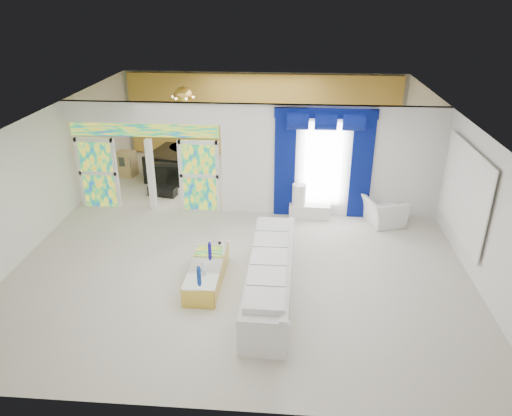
# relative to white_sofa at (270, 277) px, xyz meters

# --- Properties ---
(floor) EXTENTS (12.00, 12.00, 0.00)m
(floor) POSITION_rel_white_sofa_xyz_m (-0.73, 2.92, -0.37)
(floor) COLOR #B7AF9E
(floor) RESTS_ON ground
(dividing_wall) EXTENTS (5.70, 0.18, 3.00)m
(dividing_wall) POSITION_rel_white_sofa_xyz_m (1.42, 3.92, 1.13)
(dividing_wall) COLOR white
(dividing_wall) RESTS_ON ground
(dividing_header) EXTENTS (4.30, 0.18, 0.55)m
(dividing_header) POSITION_rel_white_sofa_xyz_m (-3.58, 3.92, 2.35)
(dividing_header) COLOR white
(dividing_header) RESTS_ON dividing_wall
(stained_panel_left) EXTENTS (0.95, 0.04, 2.00)m
(stained_panel_left) POSITION_rel_white_sofa_xyz_m (-5.00, 3.92, 0.63)
(stained_panel_left) COLOR #994C3F
(stained_panel_left) RESTS_ON ground
(stained_panel_right) EXTENTS (0.95, 0.04, 2.00)m
(stained_panel_right) POSITION_rel_white_sofa_xyz_m (-2.15, 3.92, 0.63)
(stained_panel_right) COLOR #994C3F
(stained_panel_right) RESTS_ON ground
(stained_transom) EXTENTS (4.00, 0.05, 0.35)m
(stained_transom) POSITION_rel_white_sofa_xyz_m (-3.58, 3.92, 1.88)
(stained_transom) COLOR #994C3F
(stained_transom) RESTS_ON dividing_header
(window_pane) EXTENTS (1.00, 0.02, 2.30)m
(window_pane) POSITION_rel_white_sofa_xyz_m (1.17, 3.82, 1.08)
(window_pane) COLOR white
(window_pane) RESTS_ON dividing_wall
(blue_drape_left) EXTENTS (0.55, 0.10, 2.80)m
(blue_drape_left) POSITION_rel_white_sofa_xyz_m (0.17, 3.79, 1.03)
(blue_drape_left) COLOR #031545
(blue_drape_left) RESTS_ON ground
(blue_drape_right) EXTENTS (0.55, 0.10, 2.80)m
(blue_drape_right) POSITION_rel_white_sofa_xyz_m (2.17, 3.79, 1.03)
(blue_drape_right) COLOR #031545
(blue_drape_right) RESTS_ON ground
(blue_pelmet) EXTENTS (2.60, 0.12, 0.25)m
(blue_pelmet) POSITION_rel_white_sofa_xyz_m (1.17, 3.79, 2.45)
(blue_pelmet) COLOR #031545
(blue_pelmet) RESTS_ON dividing_wall
(wall_mirror) EXTENTS (0.04, 2.70, 1.90)m
(wall_mirror) POSITION_rel_white_sofa_xyz_m (4.21, 1.92, 1.18)
(wall_mirror) COLOR white
(wall_mirror) RESTS_ON ground
(gold_curtains) EXTENTS (9.70, 0.12, 2.90)m
(gold_curtains) POSITION_rel_white_sofa_xyz_m (-0.73, 8.82, 1.13)
(gold_curtains) COLOR gold
(gold_curtains) RESTS_ON ground
(white_sofa) EXTENTS (0.92, 3.92, 0.74)m
(white_sofa) POSITION_rel_white_sofa_xyz_m (0.00, 0.00, 0.00)
(white_sofa) COLOR silver
(white_sofa) RESTS_ON ground
(coffee_table) EXTENTS (0.69, 1.96, 0.43)m
(coffee_table) POSITION_rel_white_sofa_xyz_m (-1.35, 0.30, -0.16)
(coffee_table) COLOR gold
(coffee_table) RESTS_ON ground
(console_table) EXTENTS (1.10, 0.37, 0.37)m
(console_table) POSITION_rel_white_sofa_xyz_m (0.88, 3.64, -0.19)
(console_table) COLOR silver
(console_table) RESTS_ON ground
(table_lamp) EXTENTS (0.36, 0.36, 0.58)m
(table_lamp) POSITION_rel_white_sofa_xyz_m (0.58, 3.64, 0.28)
(table_lamp) COLOR silver
(table_lamp) RESTS_ON console_table
(armchair) EXTENTS (1.21, 1.30, 0.70)m
(armchair) POSITION_rel_white_sofa_xyz_m (2.79, 3.48, -0.02)
(armchair) COLOR silver
(armchair) RESTS_ON ground
(grand_piano) EXTENTS (1.67, 1.99, 0.89)m
(grand_piano) POSITION_rel_white_sofa_xyz_m (-3.47, 6.39, 0.07)
(grand_piano) COLOR black
(grand_piano) RESTS_ON ground
(piano_bench) EXTENTS (0.89, 0.49, 0.28)m
(piano_bench) POSITION_rel_white_sofa_xyz_m (-3.47, 4.79, -0.23)
(piano_bench) COLOR black
(piano_bench) RESTS_ON ground
(tv_console) EXTENTS (0.65, 0.61, 0.82)m
(tv_console) POSITION_rel_white_sofa_xyz_m (-5.08, 6.38, 0.04)
(tv_console) COLOR #A57D52
(tv_console) RESTS_ON ground
(chandelier) EXTENTS (0.60, 0.60, 0.60)m
(chandelier) POSITION_rel_white_sofa_xyz_m (-3.03, 6.32, 2.28)
(chandelier) COLOR gold
(chandelier) RESTS_ON ceiling
(decanters) EXTENTS (0.14, 1.09, 0.20)m
(decanters) POSITION_rel_white_sofa_xyz_m (-1.38, 0.17, 0.15)
(decanters) COLOR navy
(decanters) RESTS_ON coffee_table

